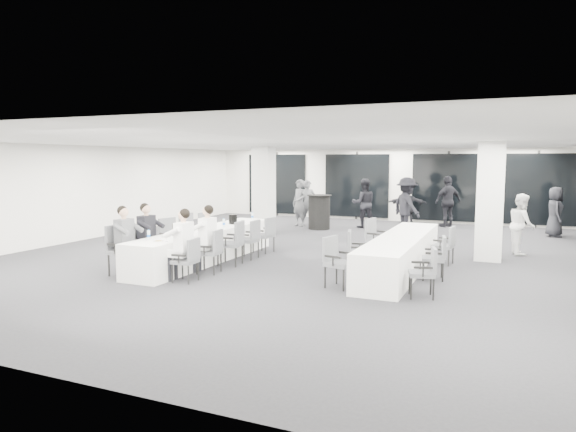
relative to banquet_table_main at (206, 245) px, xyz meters
name	(u,v)px	position (x,y,z in m)	size (l,w,h in m)	color
room	(355,198)	(2.79, 2.89, 1.01)	(14.04, 16.04, 2.84)	#232328
column_left	(264,190)	(-0.90, 4.97, 1.02)	(0.60, 0.60, 2.80)	silver
column_right	(490,201)	(6.10, 2.77, 1.02)	(0.60, 0.60, 2.80)	silver
banquet_table_main	(206,245)	(0.00, 0.00, 0.00)	(0.90, 5.00, 0.75)	white
banquet_table_side	(401,253)	(4.42, 0.76, 0.00)	(0.90, 5.00, 0.75)	white
cocktail_table	(319,212)	(0.53, 6.37, 0.22)	(0.85, 0.85, 1.18)	black
chair_main_left_near	(120,246)	(-0.84, -1.92, 0.22)	(0.54, 0.60, 1.04)	#4F5156
chair_main_left_second	(143,245)	(-0.83, -1.22, 0.13)	(0.52, 0.55, 0.89)	#4F5156
chair_main_left_mid	(171,236)	(-0.83, -0.19, 0.19)	(0.61, 0.64, 1.00)	#4F5156
chair_main_left_fourth	(191,231)	(-0.84, 0.64, 0.21)	(0.56, 0.61, 1.02)	#4F5156
chair_main_left_far	(209,228)	(-0.84, 1.47, 0.18)	(0.52, 0.58, 0.98)	#4F5156
chair_main_right_near	(188,257)	(0.83, -1.91, 0.11)	(0.45, 0.50, 0.86)	#4F5156
chair_main_right_second	(212,249)	(0.83, -1.05, 0.15)	(0.53, 0.57, 0.92)	#4F5156
chair_main_right_mid	(234,240)	(0.84, -0.15, 0.20)	(0.57, 0.61, 1.00)	#4F5156
chair_main_right_fourth	(250,237)	(0.83, 0.67, 0.16)	(0.48, 0.53, 0.94)	#4F5156
chair_main_right_far	(266,233)	(0.83, 1.55, 0.15)	(0.52, 0.56, 0.91)	#4F5156
chair_side_left_near	(336,258)	(3.59, -1.14, 0.17)	(0.58, 0.61, 0.95)	#4F5156
chair_side_left_mid	(355,249)	(3.59, 0.15, 0.14)	(0.55, 0.58, 0.90)	#4F5156
chair_side_left_far	(376,236)	(3.58, 1.92, 0.18)	(0.59, 0.62, 0.97)	#4F5156
chair_side_right_near	(426,269)	(5.24, -1.23, 0.12)	(0.54, 0.56, 0.87)	#4F5156
chair_side_right_mid	(437,255)	(5.24, 0.21, 0.12)	(0.51, 0.54, 0.87)	#4F5156
chair_side_right_far	(446,243)	(5.24, 1.82, 0.13)	(0.50, 0.54, 0.88)	#4F5156
seated_guest_a	(127,236)	(-0.67, -1.92, 0.44)	(0.50, 0.38, 1.44)	#4F5055
seated_guest_b	(149,232)	(-0.67, -1.21, 0.44)	(0.50, 0.38, 1.44)	black
seated_guest_c	(181,240)	(0.67, -1.92, 0.44)	(0.50, 0.38, 1.44)	white
seated_guest_d	(205,234)	(0.67, -1.06, 0.44)	(0.50, 0.38, 1.44)	white
standing_guest_a	(308,200)	(-0.25, 7.30, 0.55)	(0.67, 0.54, 1.85)	#4F5055
standing_guest_b	(364,200)	(1.84, 7.35, 0.60)	(0.94, 0.57, 1.95)	black
standing_guest_c	(407,202)	(3.52, 6.30, 0.66)	(1.34, 0.68, 2.07)	black
standing_guest_d	(448,198)	(4.53, 8.73, 0.65)	(1.20, 0.67, 2.05)	black
standing_guest_e	(555,209)	(7.83, 7.58, 0.50)	(0.85, 0.52, 1.75)	black
standing_guest_f	(407,201)	(3.06, 8.97, 0.48)	(1.56, 0.60, 1.70)	black
standing_guest_g	(299,200)	(-0.35, 6.73, 0.58)	(0.69, 0.56, 1.90)	#4F5055
standing_guest_h	(522,220)	(6.83, 3.91, 0.50)	(0.84, 0.51, 1.74)	white
ice_bucket_near	(178,229)	(-0.06, -1.01, 0.51)	(0.23, 0.23, 0.26)	black
ice_bucket_far	(233,219)	(0.07, 1.18, 0.50)	(0.22, 0.22, 0.25)	black
water_bottle_a	(149,235)	(-0.23, -1.77, 0.47)	(0.06, 0.06, 0.20)	silver
water_bottle_b	(224,223)	(0.18, 0.55, 0.48)	(0.07, 0.07, 0.20)	silver
water_bottle_c	(252,216)	(0.09, 2.24, 0.47)	(0.06, 0.06, 0.20)	silver
plate_a	(166,237)	(-0.10, -1.37, 0.39)	(0.19, 0.19, 0.03)	white
plate_b	(158,241)	(0.10, -1.89, 0.39)	(0.21, 0.21, 0.03)	white
plate_c	(203,231)	(0.14, -0.34, 0.39)	(0.21, 0.21, 0.03)	white
wine_glass	(166,235)	(0.28, -1.86, 0.52)	(0.08, 0.08, 0.20)	silver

